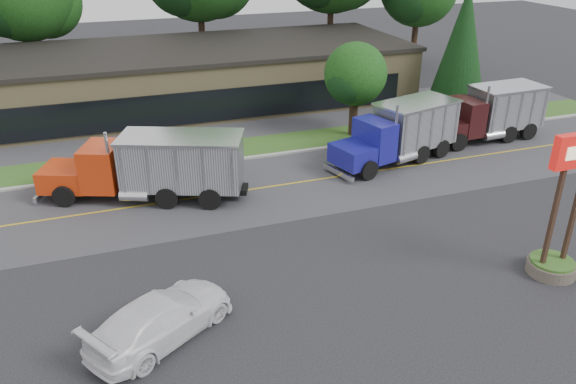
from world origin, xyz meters
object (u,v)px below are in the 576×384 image
dump_truck_blue (401,131)px  rally_car (161,318)px  bilo_sign (560,229)px  dump_truck_red (155,165)px  dump_truck_maroon (492,112)px

dump_truck_blue → rally_car: dump_truck_blue is taller
bilo_sign → dump_truck_red: bearing=139.0°
dump_truck_blue → dump_truck_maroon: bearing=175.2°
dump_truck_maroon → rally_car: dump_truck_maroon is taller
rally_car → dump_truck_blue: bearing=-86.6°
dump_truck_blue → rally_car: size_ratio=1.56×
dump_truck_blue → dump_truck_maroon: same height
bilo_sign → dump_truck_maroon: size_ratio=0.76×
bilo_sign → rally_car: (-15.26, 1.29, -1.24)m
bilo_sign → rally_car: bilo_sign is taller
dump_truck_red → rally_car: 10.99m
dump_truck_red → rally_car: dump_truck_red is taller
dump_truck_red → dump_truck_maroon: 21.63m
rally_car → dump_truck_maroon: bearing=-93.8°
rally_car → bilo_sign: bearing=-127.6°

